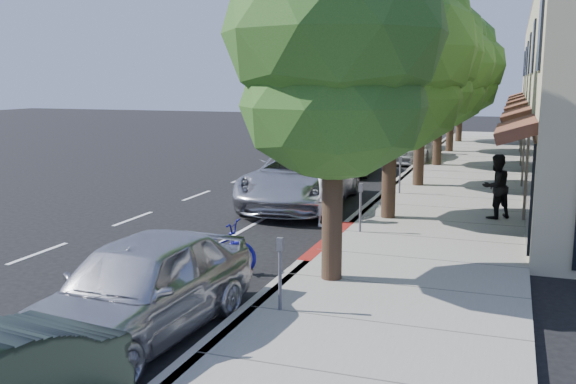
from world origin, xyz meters
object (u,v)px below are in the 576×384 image
at_px(street_tree_0, 334,40).
at_px(white_pickup, 413,146).
at_px(near_car_a, 140,288).
at_px(bicycle, 209,246).
at_px(dark_suv_far, 415,138).
at_px(cyclist, 324,195).
at_px(pedestrian, 496,186).
at_px(dark_sedan, 355,158).
at_px(street_tree_2, 422,56).
at_px(street_tree_5, 462,67).
at_px(street_tree_1, 392,53).
at_px(silver_suv, 301,178).
at_px(street_tree_4, 453,65).
at_px(street_tree_3, 440,66).

height_order(street_tree_0, white_pickup, street_tree_0).
height_order(street_tree_0, near_car_a, street_tree_0).
bearing_deg(bicycle, dark_suv_far, -5.19).
distance_m(cyclist, pedestrian, 4.84).
relative_size(bicycle, dark_sedan, 0.51).
bearing_deg(dark_sedan, street_tree_2, -47.58).
bearing_deg(street_tree_5, white_pickup, -98.05).
height_order(street_tree_1, dark_sedan, street_tree_1).
xyz_separation_m(street_tree_2, bicycle, (-2.70, -11.95, -4.26)).
distance_m(near_car_a, pedestrian, 11.51).
height_order(dark_suv_far, near_car_a, near_car_a).
xyz_separation_m(dark_suv_far, pedestrian, (4.81, -17.66, 0.29)).
distance_m(street_tree_0, street_tree_5, 30.00).
bearing_deg(white_pickup, street_tree_2, -76.81).
bearing_deg(silver_suv, dark_suv_far, 81.39).
bearing_deg(white_pickup, dark_suv_far, 100.52).
relative_size(street_tree_2, dark_suv_far, 1.71).
bearing_deg(silver_suv, street_tree_5, 77.39).
relative_size(street_tree_4, dark_suv_far, 1.70).
bearing_deg(street_tree_1, street_tree_2, 90.00).
distance_m(street_tree_0, street_tree_4, 24.00).
xyz_separation_m(cyclist, dark_suv_far, (-0.36, 19.53, -0.08)).
height_order(street_tree_3, near_car_a, street_tree_3).
relative_size(street_tree_0, dark_suv_far, 1.67).
bearing_deg(dark_sedan, street_tree_0, -82.22).
xyz_separation_m(dark_sedan, dark_suv_far, (1.14, 9.57, 0.09)).
xyz_separation_m(street_tree_0, pedestrian, (2.86, 6.87, -3.67)).
distance_m(street_tree_5, dark_sedan, 15.89).
xyz_separation_m(street_tree_3, street_tree_5, (0.00, 12.00, 0.17)).
bearing_deg(street_tree_1, pedestrian, 16.89).
xyz_separation_m(street_tree_5, dark_suv_far, (-1.96, -5.47, -3.98)).
bearing_deg(white_pickup, silver_suv, -94.30).
relative_size(cyclist, dark_sedan, 0.41).
distance_m(street_tree_5, white_pickup, 10.78).
height_order(street_tree_4, dark_suv_far, street_tree_4).
bearing_deg(street_tree_5, street_tree_2, -90.00).
height_order(street_tree_2, dark_suv_far, street_tree_2).
xyz_separation_m(street_tree_3, bicycle, (-2.70, -17.95, -4.03)).
bearing_deg(near_car_a, cyclist, 89.93).
height_order(dark_suv_far, pedestrian, pedestrian).
xyz_separation_m(street_tree_0, street_tree_2, (-0.00, 12.00, 0.09)).
bearing_deg(street_tree_3, pedestrian, -75.60).
bearing_deg(street_tree_2, white_pickup, 99.81).
height_order(street_tree_3, bicycle, street_tree_3).
bearing_deg(street_tree_1, street_tree_4, 90.00).
height_order(street_tree_0, dark_suv_far, street_tree_0).
relative_size(street_tree_4, pedestrian, 4.24).
distance_m(street_tree_3, cyclist, 13.62).
height_order(cyclist, white_pickup, cyclist).
height_order(street_tree_1, cyclist, street_tree_1).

